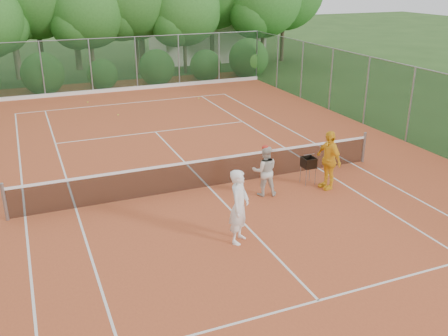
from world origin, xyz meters
The scene contains 13 objects.
ground centered at (0.00, 0.00, 0.00)m, with size 120.00×120.00×0.00m, color #294A1A.
clay_court centered at (0.00, 0.00, 0.01)m, with size 18.00×36.00×0.02m, color #B9522A.
club_building centered at (9.00, 24.00, 1.50)m, with size 8.00×5.00×3.00m, color beige.
tennis_net centered at (0.00, 0.00, 0.53)m, with size 11.97×0.10×1.10m.
player_white centered at (-0.52, -3.50, 0.99)m, with size 0.71×0.46×1.94m, color white.
player_center_grp centered at (1.36, -1.20, 0.81)m, with size 0.91×0.80×1.60m.
player_yellow centered at (3.44, -1.47, 0.96)m, with size 1.10×0.46×1.88m, color yellow.
ball_hopper centered at (3.06, -0.94, 0.72)m, with size 0.39×0.39×0.89m.
stray_ball_a centered at (-0.95, 9.65, 0.05)m, with size 0.07×0.07×0.07m, color #C7D030.
stray_ball_b centered at (-1.91, 12.76, 0.05)m, with size 0.07×0.07×0.07m, color #C7E234.
stray_ball_c centered at (3.78, 11.39, 0.05)m, with size 0.07×0.07×0.07m, color #D3EC36.
court_markings centered at (0.00, 0.00, 0.02)m, with size 11.03×23.83×0.01m.
fence_back centered at (0.00, 15.00, 1.52)m, with size 18.07×0.07×3.00m.
Camera 1 is at (-5.13, -13.62, 6.37)m, focal length 40.00 mm.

